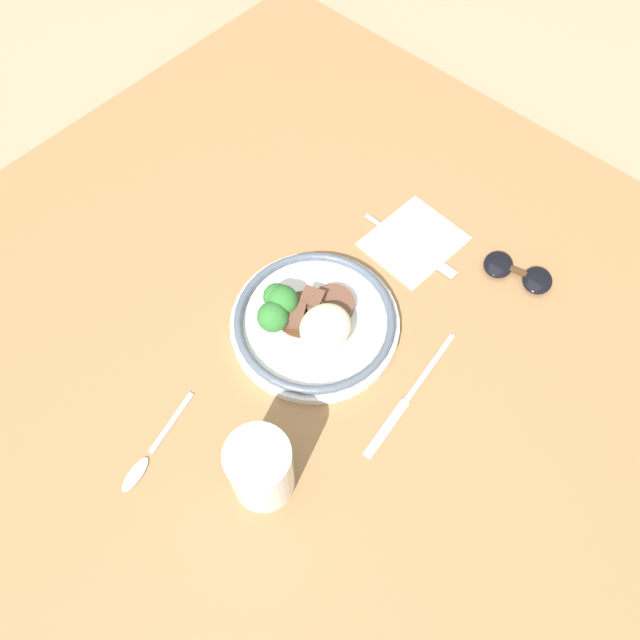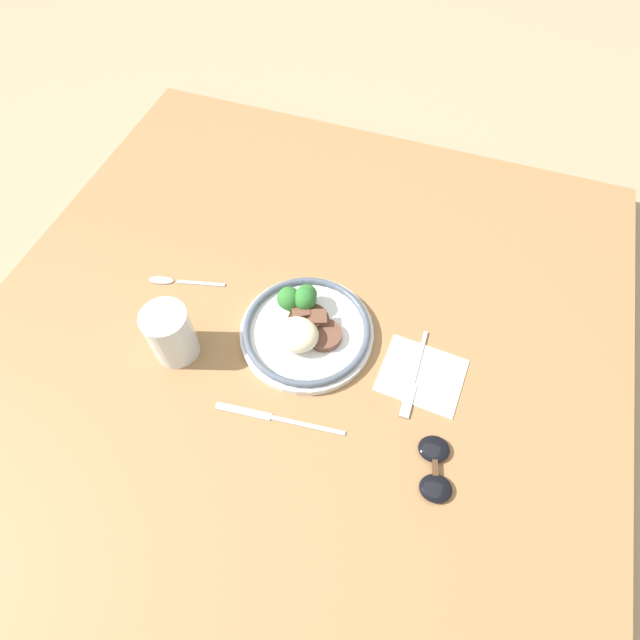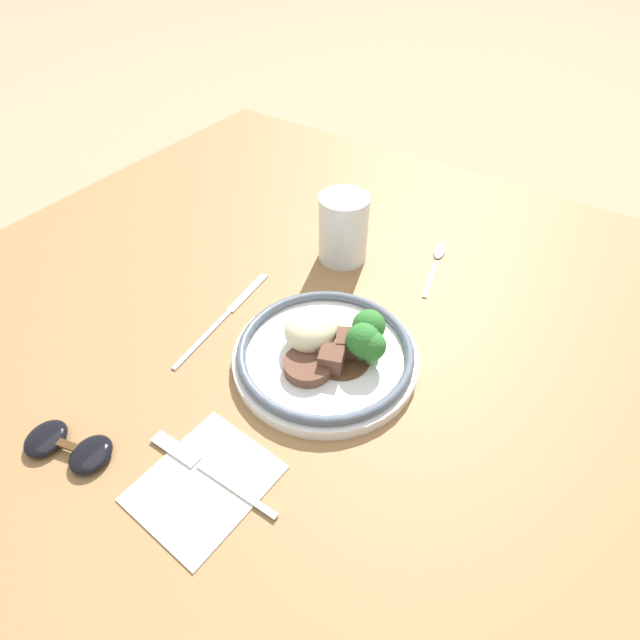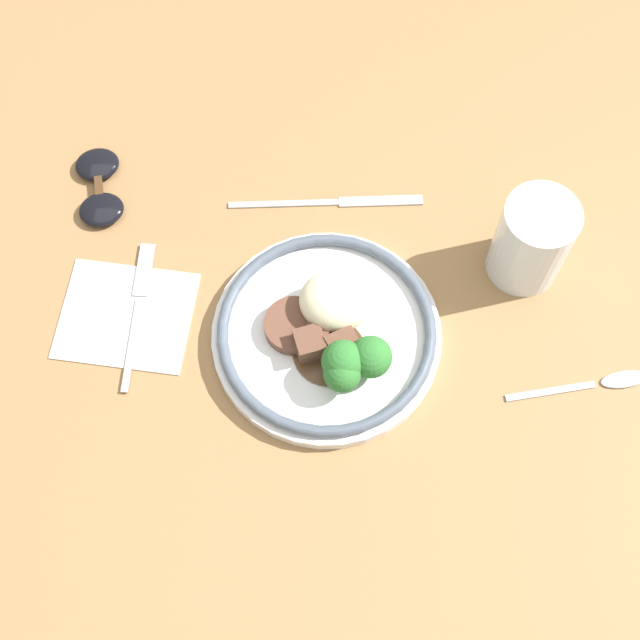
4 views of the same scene
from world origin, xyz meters
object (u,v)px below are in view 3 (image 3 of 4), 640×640
at_px(plate, 328,350).
at_px(sunglasses, 68,446).
at_px(fork, 200,465).
at_px(knife, 227,314).
at_px(juice_glass, 343,231).
at_px(spoon, 438,257).

xyz_separation_m(plate, sunglasses, (-0.27, 0.16, -0.01)).
distance_m(fork, sunglasses, 0.15).
bearing_deg(knife, sunglasses, 174.52).
height_order(juice_glass, spoon, juice_glass).
height_order(plate, juice_glass, juice_glass).
distance_m(juice_glass, knife, 0.22).
distance_m(juice_glass, fork, 0.41).
height_order(knife, sunglasses, sunglasses).
relative_size(knife, sunglasses, 1.93).
height_order(plate, sunglasses, plate).
bearing_deg(fork, plate, -98.73).
distance_m(plate, fork, 0.20).
distance_m(plate, sunglasses, 0.31).
relative_size(juice_glass, knife, 0.50).
distance_m(juice_glass, spoon, 0.16).
relative_size(juice_glass, sunglasses, 0.96).
xyz_separation_m(spoon, sunglasses, (-0.55, 0.19, 0.01)).
xyz_separation_m(knife, sunglasses, (-0.26, -0.00, 0.01)).
relative_size(juice_glass, spoon, 0.73).
bearing_deg(spoon, fork, 159.86).
bearing_deg(juice_glass, fork, -169.74).
bearing_deg(plate, juice_glass, 27.21).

